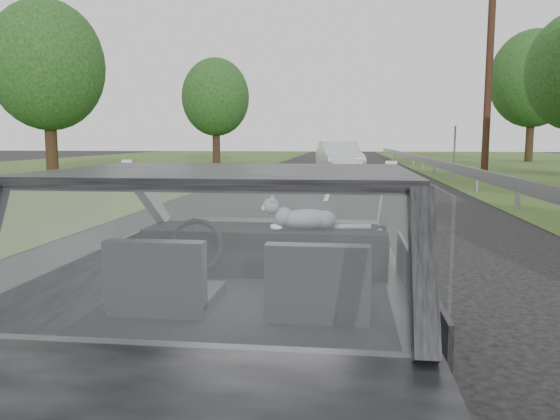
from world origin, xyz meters
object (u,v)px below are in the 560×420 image
(other_car, at_px, (339,158))
(highway_sign, at_px, (454,149))
(cat, at_px, (306,218))
(subject_car, at_px, (250,293))
(utility_pole, at_px, (489,70))

(other_car, relative_size, highway_sign, 2.05)
(cat, height_order, highway_sign, highway_sign)
(subject_car, bearing_deg, other_car, 89.50)
(subject_car, distance_m, other_car, 21.57)
(subject_car, bearing_deg, utility_pole, 73.03)
(other_car, bearing_deg, utility_pole, -30.88)
(highway_sign, distance_m, utility_pole, 5.58)
(cat, distance_m, utility_pole, 19.91)
(subject_car, distance_m, cat, 0.74)
(cat, distance_m, highway_sign, 24.04)
(highway_sign, bearing_deg, cat, -94.76)
(cat, relative_size, utility_pole, 0.06)
(subject_car, xyz_separation_m, other_car, (0.19, 21.57, 0.02))
(subject_car, relative_size, utility_pole, 0.47)
(subject_car, height_order, highway_sign, highway_sign)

